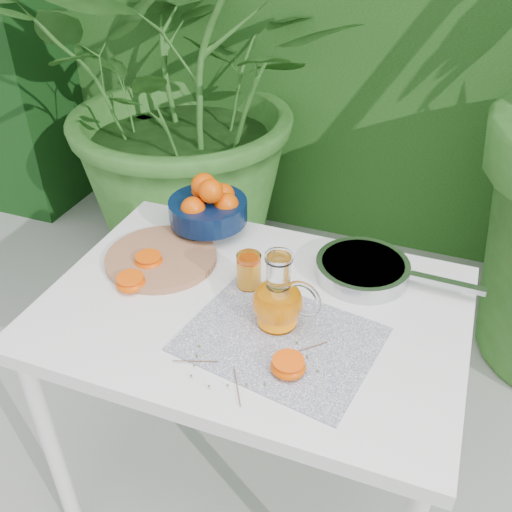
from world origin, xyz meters
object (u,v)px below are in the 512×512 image
at_px(cutting_board, 161,258).
at_px(saute_pan, 364,269).
at_px(juice_pitcher, 279,301).
at_px(white_table, 253,330).
at_px(fruit_bowl, 209,206).

relative_size(cutting_board, saute_pan, 0.70).
bearing_deg(saute_pan, cutting_board, -166.62).
bearing_deg(juice_pitcher, cutting_board, 161.15).
xyz_separation_m(white_table, saute_pan, (0.22, 0.21, 0.11)).
height_order(fruit_bowl, saute_pan, fruit_bowl).
xyz_separation_m(juice_pitcher, saute_pan, (0.14, 0.25, -0.04)).
xyz_separation_m(cutting_board, saute_pan, (0.52, 0.12, 0.01)).
height_order(juice_pitcher, saute_pan, juice_pitcher).
bearing_deg(saute_pan, fruit_bowl, 172.18).
relative_size(fruit_bowl, juice_pitcher, 1.54).
xyz_separation_m(white_table, cutting_board, (-0.29, 0.08, 0.09)).
distance_m(cutting_board, fruit_bowl, 0.21).
bearing_deg(cutting_board, white_table, -15.86).
bearing_deg(fruit_bowl, juice_pitcher, -44.85).
height_order(white_table, fruit_bowl, fruit_bowl).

